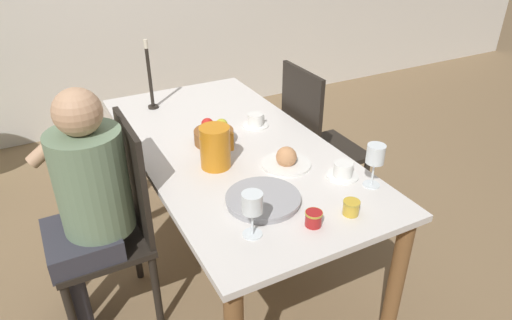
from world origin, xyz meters
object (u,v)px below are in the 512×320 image
(person_seated, at_px, (87,198))
(teacup_near_person, at_px, (343,171))
(red_pitcher, at_px, (215,147))
(serving_tray, at_px, (263,199))
(bread_plate, at_px, (286,160))
(fruit_bowl, at_px, (214,134))
(chair_person_side, at_px, (115,224))
(jam_jar_amber, at_px, (351,207))
(wine_glass_water, at_px, (375,156))
(candlestick_tall, at_px, (150,81))
(wine_glass_juice, at_px, (252,205))
(chair_opposite, at_px, (315,143))
(jam_jar_red, at_px, (313,218))
(teacup_across, at_px, (255,121))

(person_seated, xyz_separation_m, teacup_near_person, (1.03, -0.39, 0.05))
(red_pitcher, xyz_separation_m, serving_tray, (0.05, -0.36, -0.08))
(bread_plate, relative_size, fruit_bowl, 1.16)
(chair_person_side, relative_size, jam_jar_amber, 14.96)
(wine_glass_water, height_order, bread_plate, wine_glass_water)
(jam_jar_amber, relative_size, candlestick_tall, 0.16)
(red_pitcher, distance_m, teacup_near_person, 0.58)
(wine_glass_water, xyz_separation_m, serving_tray, (-0.47, 0.10, -0.13))
(jam_jar_amber, bearing_deg, chair_person_side, 140.48)
(bread_plate, bearing_deg, serving_tray, -138.06)
(chair_person_side, height_order, fruit_bowl, chair_person_side)
(chair_person_side, xyz_separation_m, jam_jar_amber, (0.80, -0.66, 0.24))
(chair_person_side, height_order, candlestick_tall, candlestick_tall)
(serving_tray, bearing_deg, jam_jar_amber, -40.56)
(wine_glass_juice, bearing_deg, wine_glass_water, 5.46)
(wine_glass_juice, relative_size, jam_jar_amber, 2.69)
(chair_opposite, distance_m, red_pitcher, 0.89)
(wine_glass_water, relative_size, jam_jar_amber, 2.90)
(red_pitcher, relative_size, wine_glass_juice, 1.10)
(wine_glass_juice, distance_m, candlestick_tall, 1.32)
(teacup_near_person, bearing_deg, wine_glass_juice, -162.19)
(chair_person_side, distance_m, jam_jar_amber, 1.06)
(red_pitcher, relative_size, jam_jar_red, 2.95)
(jam_jar_red, bearing_deg, jam_jar_amber, -3.02)
(person_seated, relative_size, wine_glass_juice, 6.64)
(teacup_across, distance_m, serving_tray, 0.73)
(teacup_across, distance_m, candlestick_tall, 0.67)
(candlestick_tall, bearing_deg, jam_jar_red, -81.68)
(bread_plate, bearing_deg, jam_jar_red, -108.61)
(jam_jar_amber, height_order, jam_jar_red, same)
(chair_opposite, xyz_separation_m, jam_jar_amber, (-0.46, -0.89, 0.24))
(teacup_near_person, bearing_deg, red_pitcher, 143.04)
(red_pitcher, bearing_deg, wine_glass_juice, -98.82)
(chair_person_side, distance_m, teacup_across, 0.90)
(serving_tray, bearing_deg, candlestick_tall, 95.34)
(person_seated, bearing_deg, chair_person_side, -73.26)
(serving_tray, bearing_deg, wine_glass_water, -12.31)
(teacup_near_person, xyz_separation_m, candlestick_tall, (-0.52, 1.14, 0.14))
(red_pitcher, height_order, serving_tray, red_pitcher)
(chair_opposite, xyz_separation_m, person_seated, (-1.35, -0.26, 0.19))
(fruit_bowl, bearing_deg, chair_opposite, 6.95)
(bread_plate, bearing_deg, wine_glass_juice, -134.64)
(chair_opposite, relative_size, jam_jar_amber, 14.96)
(serving_tray, xyz_separation_m, jam_jar_red, (0.09, -0.22, 0.02))
(serving_tray, distance_m, candlestick_tall, 1.17)
(candlestick_tall, bearing_deg, wine_glass_juice, -91.06)
(red_pitcher, height_order, teacup_across, red_pitcher)
(serving_tray, relative_size, candlestick_tall, 0.75)
(person_seated, bearing_deg, teacup_across, -74.68)
(red_pitcher, xyz_separation_m, candlestick_tall, (-0.06, 0.80, 0.07))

